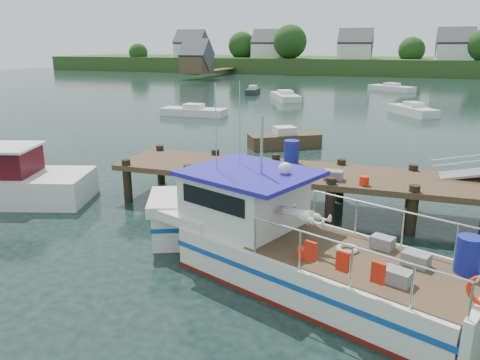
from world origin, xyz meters
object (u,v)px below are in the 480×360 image
(moored_rowboat, at_px, (284,140))
(moored_d, at_px, (285,96))
(moored_far, at_px, (392,88))
(moored_e, at_px, (253,91))
(moored_a, at_px, (194,111))
(moored_b, at_px, (413,110))
(lobster_boat, at_px, (281,242))

(moored_rowboat, height_order, moored_d, moored_rowboat)
(moored_d, bearing_deg, moored_far, 55.31)
(moored_far, height_order, moored_e, moored_e)
(moored_far, bearing_deg, moored_a, -100.47)
(moored_a, height_order, moored_e, moored_e)
(moored_far, xyz_separation_m, moored_e, (-15.17, -9.33, 0.01))
(moored_rowboat, relative_size, moored_far, 0.70)
(moored_a, bearing_deg, moored_b, 38.97)
(moored_b, relative_size, moored_d, 0.82)
(moored_far, relative_size, moored_a, 1.10)
(moored_rowboat, bearing_deg, moored_d, 100.17)
(moored_far, distance_m, moored_d, 17.02)
(lobster_boat, bearing_deg, moored_e, 129.80)
(moored_far, bearing_deg, moored_b, -65.88)
(moored_far, xyz_separation_m, moored_d, (-10.31, -13.54, 0.00))
(moored_a, bearing_deg, moored_e, 110.23)
(moored_far, distance_m, moored_a, 30.76)
(moored_rowboat, height_order, moored_far, moored_rowboat)
(moored_a, relative_size, moored_b, 1.07)
(moored_a, xyz_separation_m, moored_b, (16.90, 6.23, 0.04))
(moored_far, distance_m, moored_e, 17.80)
(moored_b, bearing_deg, moored_far, 117.27)
(lobster_boat, bearing_deg, moored_rowboat, 124.84)
(moored_rowboat, bearing_deg, moored_a, 133.35)
(lobster_boat, height_order, moored_rowboat, lobster_boat)
(moored_far, height_order, moored_d, moored_d)
(moored_rowboat, bearing_deg, moored_e, 107.63)
(lobster_boat, distance_m, moored_rowboat, 15.32)
(lobster_boat, height_order, moored_e, lobster_boat)
(moored_a, bearing_deg, moored_far, 80.18)
(moored_rowboat, distance_m, moored_e, 28.88)
(moored_e, bearing_deg, lobster_boat, -89.84)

